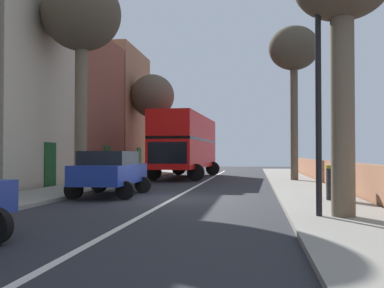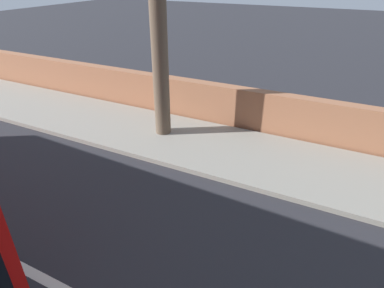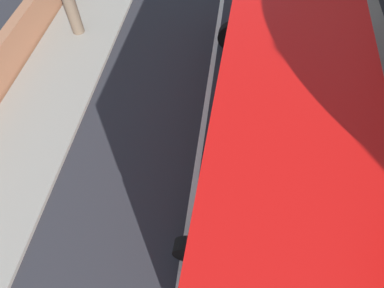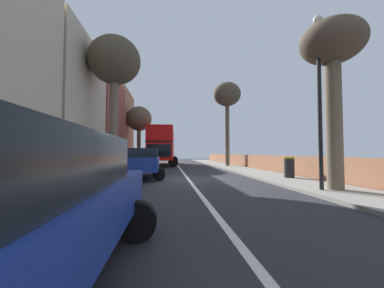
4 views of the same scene
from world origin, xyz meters
name	(u,v)px [view 1 (image 1 of 4)]	position (x,y,z in m)	size (l,w,h in m)	color
ground_plane	(173,199)	(0.00, 0.00, 0.00)	(84.00, 84.00, 0.00)	#28282D
road_centre_line	(173,199)	(0.00, 0.00, 0.00)	(0.16, 54.00, 0.01)	silver
sidewalk_left	(41,195)	(-4.90, 0.00, 0.06)	(2.60, 60.00, 0.12)	gray
sidewalk_right	(318,199)	(4.90, 0.00, 0.06)	(2.60, 60.00, 0.12)	gray
boundary_wall_right	(366,183)	(6.45, 0.00, 0.62)	(0.36, 54.00, 1.24)	#9E6647
double_decker_bus	(186,142)	(-1.70, 14.00, 2.35)	(3.86, 10.99, 4.06)	red
parked_car_blue_left_1	(111,170)	(-2.50, 0.66, 0.95)	(2.54, 4.51, 1.67)	#1E389E
street_tree_left_0	(152,97)	(-4.99, 18.31, 5.93)	(3.35, 3.35, 7.58)	brown
street_tree_right_3	(294,52)	(5.00, 10.23, 7.29)	(2.81, 2.81, 8.64)	brown
street_tree_left_4	(81,18)	(-4.77, 3.41, 7.58)	(3.49, 3.49, 9.30)	brown
street_tree_right_5	(342,5)	(4.85, -4.73, 5.03)	(2.21, 2.21, 6.15)	brown
lamppost_right	(318,58)	(4.30, -4.74, 3.81)	(0.32, 0.32, 6.31)	black
litter_bin_right	(335,182)	(5.30, -0.91, 0.67)	(0.55, 0.55, 1.09)	black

